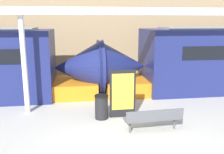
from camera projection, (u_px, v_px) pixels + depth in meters
The scene contains 7 objects.
ground_plane at pixel (133, 153), 6.75m from camera, with size 60.00×60.00×0.00m, color #B2AFA8.
station_wall at pixel (100, 37), 15.42m from camera, with size 56.00×0.20×5.00m, color #9E8460.
bench_near at pixel (154, 118), 7.99m from camera, with size 1.92×0.54×0.77m.
trash_bin at pixel (101, 107), 9.06m from camera, with size 0.50×0.50×0.89m.
poster_board at pixel (123, 94), 9.11m from camera, with size 0.95×0.07×1.78m.
support_column_near at pixel (24, 66), 9.37m from camera, with size 0.20×0.20×3.71m, color silver.
canopy_beam at pixel (20, 11), 8.93m from camera, with size 28.00×0.60×0.28m, color silver.
Camera 1 is at (-1.44, -5.98, 3.51)m, focal length 40.00 mm.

